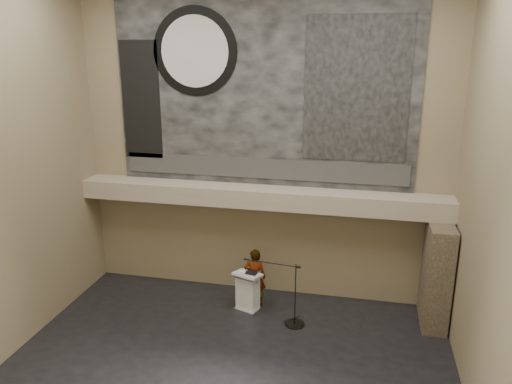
# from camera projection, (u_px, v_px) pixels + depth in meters

# --- Properties ---
(floor) EXTENTS (10.00, 10.00, 0.00)m
(floor) POSITION_uv_depth(u_px,v_px,m) (225.00, 373.00, 10.90)
(floor) COLOR black
(floor) RESTS_ON ground
(wall_back) EXTENTS (10.00, 0.02, 8.50)m
(wall_back) POSITION_uv_depth(u_px,v_px,m) (262.00, 146.00, 13.41)
(wall_back) COLOR #827252
(wall_back) RESTS_ON floor
(wall_front) EXTENTS (10.00, 0.02, 8.50)m
(wall_front) POSITION_uv_depth(u_px,v_px,m) (126.00, 278.00, 5.93)
(wall_front) COLOR #827252
(wall_front) RESTS_ON floor
(wall_right) EXTENTS (0.02, 8.00, 8.50)m
(wall_right) POSITION_uv_depth(u_px,v_px,m) (498.00, 204.00, 8.64)
(wall_right) COLOR #827252
(wall_right) RESTS_ON floor
(soffit) EXTENTS (10.00, 0.80, 0.50)m
(soffit) POSITION_uv_depth(u_px,v_px,m) (259.00, 197.00, 13.41)
(soffit) COLOR tan
(soffit) RESTS_ON wall_back
(sprinkler_left) EXTENTS (0.04, 0.04, 0.06)m
(sprinkler_left) POSITION_uv_depth(u_px,v_px,m) (202.00, 203.00, 13.77)
(sprinkler_left) COLOR #B2893D
(sprinkler_left) RESTS_ON soffit
(sprinkler_right) EXTENTS (0.04, 0.04, 0.06)m
(sprinkler_right) POSITION_uv_depth(u_px,v_px,m) (330.00, 212.00, 13.05)
(sprinkler_right) COLOR #B2893D
(sprinkler_right) RESTS_ON soffit
(banner) EXTENTS (8.00, 0.05, 5.00)m
(banner) POSITION_uv_depth(u_px,v_px,m) (262.00, 92.00, 12.96)
(banner) COLOR black
(banner) RESTS_ON wall_back
(banner_text_strip) EXTENTS (7.76, 0.02, 0.55)m
(banner_text_strip) POSITION_uv_depth(u_px,v_px,m) (262.00, 169.00, 13.52)
(banner_text_strip) COLOR #2F2F2F
(banner_text_strip) RESTS_ON banner
(banner_clock_rim) EXTENTS (2.30, 0.02, 2.30)m
(banner_clock_rim) POSITION_uv_depth(u_px,v_px,m) (195.00, 52.00, 13.01)
(banner_clock_rim) COLOR black
(banner_clock_rim) RESTS_ON banner
(banner_clock_face) EXTENTS (1.84, 0.02, 1.84)m
(banner_clock_face) POSITION_uv_depth(u_px,v_px,m) (194.00, 52.00, 12.99)
(banner_clock_face) COLOR silver
(banner_clock_face) RESTS_ON banner
(banner_building_print) EXTENTS (2.60, 0.02, 3.60)m
(banner_building_print) POSITION_uv_depth(u_px,v_px,m) (356.00, 90.00, 12.40)
(banner_building_print) COLOR black
(banner_building_print) RESTS_ON banner
(banner_brick_print) EXTENTS (1.10, 0.02, 3.20)m
(banner_brick_print) POSITION_uv_depth(u_px,v_px,m) (141.00, 100.00, 13.71)
(banner_brick_print) COLOR black
(banner_brick_print) RESTS_ON banner
(stone_pier) EXTENTS (0.60, 1.40, 2.70)m
(stone_pier) POSITION_uv_depth(u_px,v_px,m) (436.00, 275.00, 12.50)
(stone_pier) COLOR #413628
(stone_pier) RESTS_ON floor
(lectern) EXTENTS (0.82, 0.70, 1.13)m
(lectern) POSITION_uv_depth(u_px,v_px,m) (248.00, 292.00, 13.30)
(lectern) COLOR silver
(lectern) RESTS_ON floor
(binder) EXTENTS (0.32, 0.28, 0.04)m
(binder) POSITION_uv_depth(u_px,v_px,m) (251.00, 273.00, 13.11)
(binder) COLOR black
(binder) RESTS_ON lectern
(papers) EXTENTS (0.26, 0.31, 0.00)m
(papers) POSITION_uv_depth(u_px,v_px,m) (242.00, 272.00, 13.17)
(papers) COLOR white
(papers) RESTS_ON lectern
(speaker_person) EXTENTS (0.64, 0.46, 1.64)m
(speaker_person) POSITION_uv_depth(u_px,v_px,m) (255.00, 277.00, 13.53)
(speaker_person) COLOR white
(speaker_person) RESTS_ON floor
(mic_stand) EXTENTS (1.63, 0.52, 1.69)m
(mic_stand) POSITION_uv_depth(u_px,v_px,m) (293.00, 314.00, 12.72)
(mic_stand) COLOR black
(mic_stand) RESTS_ON floor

